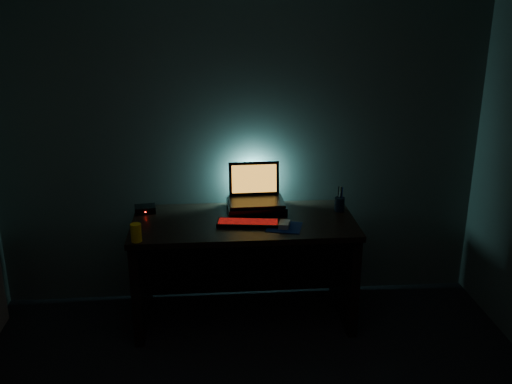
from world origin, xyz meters
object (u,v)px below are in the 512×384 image
Objects in this scene: keyboard at (248,223)px; mouse at (284,224)px; laptop at (255,192)px; router at (145,209)px; juice_glass at (136,233)px; pen_cup at (340,204)px.

mouse is (0.23, -0.06, 0.01)m from keyboard.
laptop is 0.41m from mouse.
laptop is 3.59× the size of mouse.
keyboard is at bearing -105.10° from laptop.
keyboard is at bearing -30.71° from router.
juice_glass is at bearing -98.83° from router.
mouse reaches higher than keyboard.
router is (0.00, 0.50, -0.03)m from juice_glass.
mouse is 1.00m from router.
laptop reaches higher than mouse.
pen_cup is at bearing -12.04° from router.
laptop is at bearing -7.10° from router.
pen_cup reaches higher than mouse.
router is (-1.36, 0.08, -0.03)m from pen_cup.
pen_cup is at bearing 17.04° from juice_glass.
router is (-0.70, 0.29, 0.01)m from keyboard.
pen_cup is (0.58, -0.10, -0.07)m from laptop.
keyboard is 0.69m from pen_cup.
pen_cup is (0.42, 0.27, 0.03)m from mouse.
laptop is 0.78m from router.
juice_glass reaches higher than keyboard.
mouse is at bearing -7.54° from keyboard.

